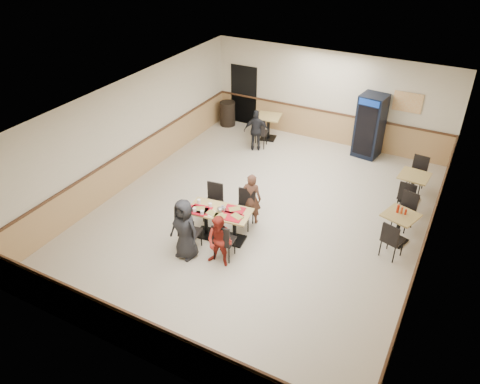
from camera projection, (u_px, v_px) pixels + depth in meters
The scene contains 20 objects.
ground at pixel (261, 215), 12.08m from camera, with size 10.00×10.00×0.00m, color beige.
room_shell at pixel (359, 169), 12.97m from camera, with size 10.00×10.00×10.00m.
main_table at pixel (220, 220), 11.01m from camera, with size 1.55×0.92×0.79m.
main_chairs at pixel (218, 220), 11.04m from camera, with size 1.51×1.87×0.99m.
diner_woman_left at pixel (185, 229), 10.32m from camera, with size 0.72×0.47×1.48m, color black.
diner_woman_right at pixel (220, 242), 10.14m from camera, with size 0.61×0.47×1.25m, color maroon.
diner_man_opposite at pixel (251, 199), 11.49m from camera, with size 0.50×0.33×1.36m, color #513023.
lone_diner at pixel (256, 130), 14.85m from camera, with size 0.79×0.33×1.35m, color black.
tabletop_clutter at pixel (216, 211), 10.81m from camera, with size 1.35×0.83×0.12m.
side_table_near at pixel (399, 224), 10.90m from camera, with size 0.90×0.90×0.77m.
side_table_near_chair_south at pixel (393, 239), 10.45m from camera, with size 0.45×0.45×0.97m, color black, non-canonical shape.
side_table_near_chair_north at pixel (404, 211), 11.37m from camera, with size 0.45×0.45×0.97m, color black, non-canonical shape.
side_table_far at pixel (413, 184), 12.38m from camera, with size 0.80×0.80×0.79m.
side_table_far_chair_south at pixel (408, 196), 11.92m from camera, with size 0.46×0.46×1.00m, color black, non-canonical shape.
side_table_far_chair_north at pixel (417, 174), 12.87m from camera, with size 0.46×0.46×1.00m, color black, non-canonical shape.
condiment_caddy at pixel (401, 210), 10.76m from camera, with size 0.23×0.06×0.20m.
back_table at pixel (269, 124), 15.62m from camera, with size 0.90×0.90×0.82m.
back_table_chair_lone at pixel (260, 132), 15.14m from camera, with size 0.48×0.48×1.04m, color black, non-canonical shape.
pepsi_cooler at pixel (370, 126), 14.39m from camera, with size 0.84×0.85×1.99m.
trash_bin at pixel (228, 114), 16.64m from camera, with size 0.54×0.54×0.86m, color black.
Camera 1 is at (4.17, -8.99, 6.95)m, focal length 35.00 mm.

